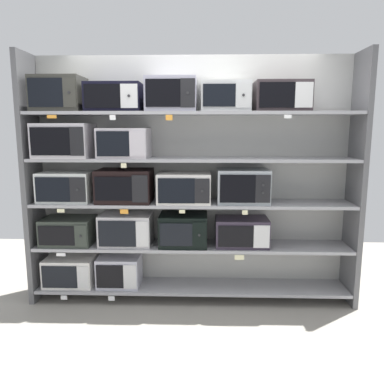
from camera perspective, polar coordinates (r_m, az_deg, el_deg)
name	(u,v)px	position (r m, az deg, el deg)	size (l,w,h in m)	color
ground	(188,356)	(3.18, -0.63, -23.66)	(7.13, 6.00, 0.02)	gray
back_panel	(193,178)	(3.92, 0.11, 2.14)	(3.33, 0.04, 2.45)	#B2B2AD
upright_left	(32,180)	(4.07, -23.07, 1.65)	(0.05, 0.41, 2.45)	#5B5B5E
upright_right	(356,182)	(3.98, 23.64, 1.44)	(0.05, 0.41, 2.45)	#5B5B5E
shelf_0	(192,287)	(4.00, 0.00, -14.14)	(3.13, 0.41, 0.03)	#99999E
microwave_0	(71,271)	(4.16, -17.90, -11.29)	(0.50, 0.35, 0.29)	white
microwave_1	(120,270)	(4.02, -10.92, -11.60)	(0.42, 0.34, 0.31)	#B2B1C1
price_tag_0	(64,298)	(4.07, -18.84, -14.91)	(0.06, 0.00, 0.04)	white
price_tag_1	(111,298)	(3.93, -12.11, -15.50)	(0.06, 0.00, 0.05)	white
shelf_1	(192,246)	(3.84, 0.00, -8.16)	(3.13, 0.41, 0.03)	#99999E
microwave_2	(69,231)	(4.03, -18.19, -5.59)	(0.50, 0.38, 0.27)	#2D332D
microwave_3	(126,229)	(3.87, -9.90, -5.54)	(0.51, 0.36, 0.31)	#B7B4B8
microwave_4	(184,229)	(3.79, -1.29, -5.70)	(0.47, 0.40, 0.31)	black
microwave_5	(242,232)	(3.81, 7.52, -5.99)	(0.52, 0.35, 0.28)	#312938
price_tag_2	(61,255)	(3.91, -19.25, -8.95)	(0.09, 0.00, 0.03)	white
price_tag_3	(239,257)	(3.67, 7.19, -9.82)	(0.09, 0.00, 0.05)	beige
shelf_2	(192,203)	(3.73, 0.00, -1.74)	(3.13, 0.41, 0.03)	#99999E
microwave_6	(67,187)	(3.94, -18.48, 0.77)	(0.51, 0.37, 0.29)	silver
microwave_7	(125,186)	(3.78, -10.12, 0.96)	(0.53, 0.40, 0.32)	black
microwave_8	(184,188)	(3.70, -1.17, 0.68)	(0.51, 0.42, 0.29)	silver
microwave_9	(243,186)	(3.71, 7.70, 0.92)	(0.50, 0.37, 0.33)	#9AA3A9
price_tag_4	(61,211)	(3.79, -19.27, -2.70)	(0.07, 0.00, 0.03)	beige
price_tag_5	(124,212)	(3.61, -10.24, -2.94)	(0.08, 0.00, 0.04)	orange
price_tag_6	(182,212)	(3.54, -1.51, -2.98)	(0.06, 0.00, 0.03)	beige
price_tag_7	(245,212)	(3.56, 8.03, -3.09)	(0.05, 0.00, 0.04)	beige
shelf_3	(192,159)	(3.67, 0.00, 4.98)	(3.13, 0.41, 0.03)	#99999E
microwave_10	(65,141)	(3.90, -18.73, 7.39)	(0.52, 0.43, 0.33)	#BDB7BF
microwave_11	(125,143)	(3.74, -10.19, 7.32)	(0.48, 0.40, 0.28)	#BEB6BF
price_tag_8	(124,165)	(3.54, -10.32, 3.98)	(0.05, 0.00, 0.04)	beige
shelf_4	(192,113)	(3.66, 0.00, 11.83)	(3.13, 0.41, 0.03)	#99999E
microwave_12	(59,94)	(3.92, -19.51, 13.78)	(0.47, 0.39, 0.33)	#33322D
microwave_13	(115,98)	(3.76, -11.61, 13.84)	(0.52, 0.38, 0.27)	black
microwave_14	(171,95)	(3.68, -3.14, 14.51)	(0.47, 0.39, 0.32)	#9C9AAD
microwave_15	(225,97)	(3.67, 5.09, 14.18)	(0.46, 0.36, 0.28)	#B9BBBB
microwave_16	(282,97)	(3.73, 13.41, 13.90)	(0.51, 0.37, 0.28)	#32292C
price_tag_9	(52,117)	(3.72, -20.48, 10.65)	(0.09, 0.00, 0.03)	orange
price_tag_10	(113,117)	(3.55, -11.95, 11.00)	(0.05, 0.00, 0.05)	white
price_tag_11	(169,118)	(3.46, -3.49, 11.20)	(0.06, 0.00, 0.05)	orange
price_tag_12	(288,116)	(3.53, 14.33, 11.03)	(0.07, 0.00, 0.03)	white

